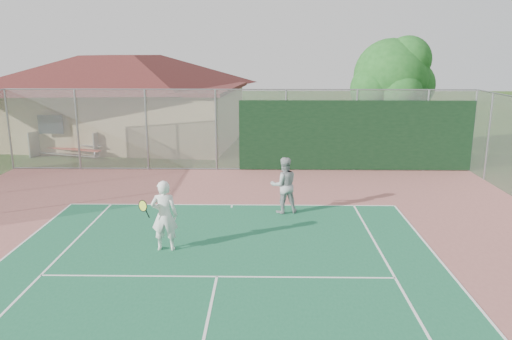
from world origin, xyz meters
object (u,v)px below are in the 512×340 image
Objects in this scene: clubhouse at (124,91)px; tree at (393,79)px; player_white_front at (164,216)px; player_grey_back at (284,186)px; bleachers at (75,142)px.

clubhouse is 2.46× the size of tree.
tree is at bearing -128.67° from player_white_front.
clubhouse is at bearing -68.44° from player_grey_back.
tree is at bearing 16.32° from bleachers.
bleachers is 13.60m from player_grey_back.
tree is 14.76m from player_white_front.
player_grey_back is (-5.40, -8.49, -2.89)m from tree.
player_white_front is (5.25, -15.63, -1.97)m from clubhouse.
bleachers is 14.03m from player_white_front.
clubhouse is at bearing 163.93° from tree.
tree is 3.08× the size of player_white_front.
clubhouse reaches higher than player_white_front.
player_white_front is (-8.62, -11.63, -2.85)m from tree.
clubhouse is 16.61m from player_white_front.
player_white_front reaches higher than player_grey_back.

